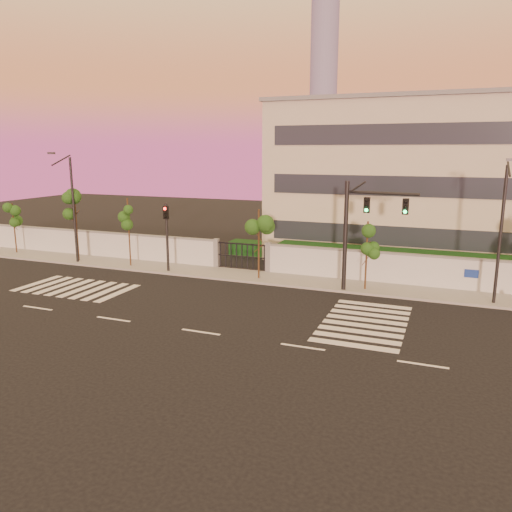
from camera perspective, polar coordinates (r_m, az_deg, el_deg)
The scene contains 16 objects.
ground at distance 24.00m, azimuth -6.31°, elevation -8.64°, with size 120.00×120.00×0.00m, color black.
sidewalk at distance 33.18m, azimuth 2.15°, elevation -2.59°, with size 60.00×3.00×0.15m, color gray.
perimeter_wall at distance 34.29m, azimuth 3.16°, elevation -0.41°, with size 60.00×0.36×2.20m.
hedge_row at distance 36.61m, azimuth 6.08°, elevation -0.07°, with size 41.00×4.25×1.80m.
institutional_building at distance 41.89m, azimuth 19.48°, elevation 8.21°, with size 24.40×12.40×12.25m.
distant_skyscraper at distance 313.80m, azimuth 7.80°, elevation 21.71°, with size 16.00×16.00×118.00m.
road_markings at distance 27.83m, azimuth -5.60°, elevation -5.67°, with size 57.00×7.62×0.02m.
street_tree_a at distance 45.41m, azimuth -25.97°, elevation 4.03°, with size 1.30×1.04×4.19m.
street_tree_b at distance 40.07m, azimuth -19.92°, elevation 4.85°, with size 1.65×1.31×5.35m.
street_tree_c at distance 37.13m, azimuth -14.37°, elevation 4.37°, with size 1.33×1.06×5.09m.
street_tree_d at distance 32.33m, azimuth 0.36°, elevation 3.17°, with size 1.39×1.11×4.72m.
street_tree_e at distance 30.53m, azimuth 12.63°, elevation 1.77°, with size 1.37×1.09×4.30m.
traffic_signal_main at distance 29.82m, azimuth 11.81°, elevation 3.64°, with size 4.22×0.74×6.68m.
traffic_signal_secondary at distance 34.94m, azimuth -10.18°, elevation 3.06°, with size 0.38×0.36×4.91m.
streetlight_west at distance 39.42m, azimuth -20.31°, elevation 5.52°, with size 0.50×2.00×8.31m.
streetlight_east at distance 29.72m, azimuth 26.25°, elevation 2.86°, with size 0.48×1.94×8.04m.
Camera 1 is at (10.61, -19.81, 8.42)m, focal length 35.00 mm.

